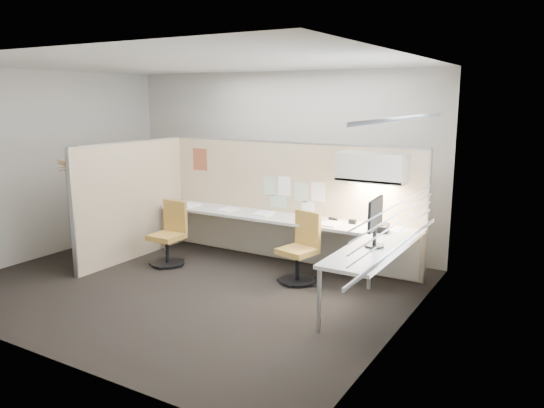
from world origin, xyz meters
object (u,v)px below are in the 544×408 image
Objects in this scene: desk at (296,230)px; monitor at (375,219)px; phone at (380,228)px; chair_right at (301,250)px; chair_left at (170,236)px.

desk is 1.59m from monitor.
desk is 1.20m from phone.
chair_right is at bearing -51.00° from desk.
chair_left is 3.18m from monitor.
monitor reaches higher than chair_right.
chair_right is (1.99, 0.31, 0.00)m from chair_left.
chair_left reaches higher than phone.
phone is (0.96, 0.32, 0.35)m from chair_right.
chair_left is 4.00× the size of phone.
chair_right is 4.01× the size of phone.
chair_right reaches higher than desk.
phone is at bearing 1.62° from desk.
monitor is (1.37, -0.67, 0.45)m from desk.
desk is at bearing 59.13° from monitor.
monitor reaches higher than chair_left.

